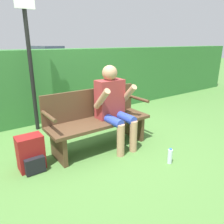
% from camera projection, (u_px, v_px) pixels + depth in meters
% --- Properties ---
extents(ground_plane, '(40.00, 40.00, 0.00)m').
position_uv_depth(ground_plane, '(100.00, 147.00, 3.38)').
color(ground_plane, '#4C7A38').
extents(hedge_back, '(12.00, 0.53, 1.41)m').
position_uv_depth(hedge_back, '(53.00, 84.00, 4.57)').
color(hedge_back, '#337033').
rests_on(hedge_back, ground).
extents(park_bench, '(1.58, 0.51, 0.88)m').
position_uv_depth(park_bench, '(98.00, 119.00, 3.30)').
color(park_bench, '#513823').
rests_on(park_bench, ground).
extents(person_seated, '(0.56, 0.60, 1.24)m').
position_uv_depth(person_seated, '(113.00, 103.00, 3.26)').
color(person_seated, '#993333').
rests_on(person_seated, ground).
extents(backpack, '(0.32, 0.30, 0.45)m').
position_uv_depth(backpack, '(31.00, 154.00, 2.75)').
color(backpack, maroon).
rests_on(backpack, ground).
extents(water_bottle, '(0.06, 0.06, 0.22)m').
position_uv_depth(water_bottle, '(170.00, 156.00, 2.91)').
color(water_bottle, silver).
rests_on(water_bottle, ground).
extents(signpost, '(0.32, 0.09, 2.32)m').
position_uv_depth(signpost, '(30.00, 58.00, 3.69)').
color(signpost, black).
rests_on(signpost, ground).
extents(parked_car, '(2.15, 4.63, 1.27)m').
position_uv_depth(parked_car, '(48.00, 56.00, 14.94)').
color(parked_car, '#B7BCC6').
rests_on(parked_car, ground).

